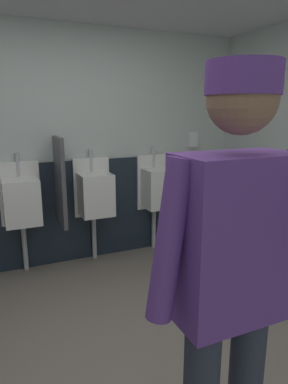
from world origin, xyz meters
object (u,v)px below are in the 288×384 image
Objects in this scene: urinal_middle at (95,194)px; person at (233,270)px; urinal_left at (21,201)px; urinal_right at (157,187)px; soap_dispenser at (193,139)px.

person is (-0.22, -2.58, 0.30)m from urinal_middle.
urinal_left is at bearing 101.68° from person.
person is at bearing -78.32° from urinal_left.
urinal_right is 0.69× the size of person.
urinal_right is at bearing 69.44° from person.
person is (-0.97, -2.58, 0.30)m from urinal_right.
soap_dispenser reaches higher than urinal_middle.
urinal_left is at bearing 180.00° from urinal_middle.
urinal_middle is at bearing 0.00° from urinal_left.
urinal_middle is (0.75, 0.00, 0.00)m from urinal_left.
urinal_left is 2.65m from person.
person is at bearing -94.81° from urinal_middle.
soap_dispenser is at bearing 5.29° from urinal_middle.
urinal_left and urinal_middle have the same top height.
person reaches higher than urinal_right.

